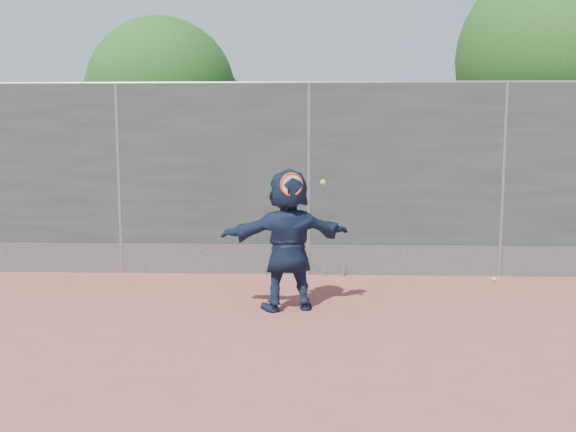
{
  "coord_description": "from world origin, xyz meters",
  "views": [
    {
      "loc": [
        0.08,
        -6.49,
        2.28
      ],
      "look_at": [
        -0.25,
        1.5,
        1.2
      ],
      "focal_mm": 40.0,
      "sensor_mm": 36.0,
      "label": 1
    }
  ],
  "objects": [
    {
      "name": "ball_ground",
      "position": [
        2.82,
        3.13,
        0.03
      ],
      "size": [
        0.07,
        0.07,
        0.07
      ],
      "primitive_type": "sphere",
      "color": "#BEEA34",
      "rests_on": "ground"
    },
    {
      "name": "player",
      "position": [
        -0.25,
        1.5,
        0.9
      ],
      "size": [
        1.76,
        0.95,
        1.81
      ],
      "primitive_type": "imported",
      "rotation": [
        0.0,
        0.0,
        3.41
      ],
      "color": "#16243E",
      "rests_on": "ground"
    },
    {
      "name": "weed_clump",
      "position": [
        0.29,
        3.38,
        0.13
      ],
      "size": [
        0.68,
        0.07,
        0.3
      ],
      "color": "#387226",
      "rests_on": "ground"
    },
    {
      "name": "ground",
      "position": [
        0.0,
        0.0,
        0.0
      ],
      "size": [
        80.0,
        80.0,
        0.0
      ],
      "primitive_type": "plane",
      "color": "#9E4C42",
      "rests_on": "ground"
    },
    {
      "name": "swing_action",
      "position": [
        -0.16,
        1.3,
        1.61
      ],
      "size": [
        0.56,
        0.21,
        0.51
      ],
      "color": "red",
      "rests_on": "ground"
    },
    {
      "name": "fence",
      "position": [
        -0.0,
        3.5,
        1.58
      ],
      "size": [
        20.0,
        0.06,
        3.03
      ],
      "color": "#38423D",
      "rests_on": "ground"
    },
    {
      "name": "tree_right",
      "position": [
        4.68,
        5.75,
        3.49
      ],
      "size": [
        3.78,
        3.6,
        5.39
      ],
      "color": "#382314",
      "rests_on": "ground"
    },
    {
      "name": "tree_left",
      "position": [
        -2.85,
        6.55,
        2.94
      ],
      "size": [
        3.15,
        3.0,
        4.53
      ],
      "color": "#382314",
      "rests_on": "ground"
    }
  ]
}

